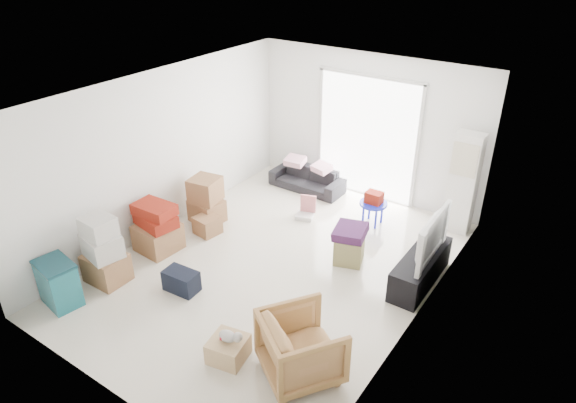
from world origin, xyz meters
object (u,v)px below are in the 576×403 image
(television, at_px, (423,251))
(armchair, at_px, (301,344))
(storage_bins, at_px, (58,283))
(ac_tower, at_px, (463,183))
(sofa, at_px, (307,176))
(wood_crate, at_px, (228,349))
(kids_table, at_px, (374,202))
(ottoman, at_px, (349,249))
(tv_console, at_px, (420,269))

(television, bearing_deg, armchair, 167.03)
(storage_bins, bearing_deg, television, 39.71)
(television, bearing_deg, ac_tower, -0.20)
(sofa, distance_m, wood_crate, 4.67)
(sofa, height_order, wood_crate, sofa)
(ac_tower, bearing_deg, wood_crate, -105.78)
(kids_table, bearing_deg, sofa, 163.43)
(armchair, xyz_separation_m, ottoman, (-0.63, 2.32, -0.22))
(ac_tower, xyz_separation_m, wood_crate, (-1.28, -4.51, -0.73))
(ac_tower, bearing_deg, sofa, -177.07)
(tv_console, distance_m, wood_crate, 3.04)
(sofa, bearing_deg, armchair, -57.93)
(wood_crate, bearing_deg, kids_table, 89.86)
(ac_tower, xyz_separation_m, storage_bins, (-3.85, -5.02, -0.54))
(storage_bins, bearing_deg, sofa, 79.35)
(tv_console, height_order, armchair, armchair)
(sofa, xyz_separation_m, storage_bins, (-0.92, -4.87, 0.04))
(tv_console, height_order, ottoman, tv_console)
(ac_tower, distance_m, sofa, 3.00)
(sofa, bearing_deg, tv_console, -28.21)
(tv_console, bearing_deg, armchair, -101.17)
(tv_console, bearing_deg, ottoman, -174.28)
(ac_tower, bearing_deg, ottoman, -119.23)
(armchair, height_order, kids_table, armchair)
(tv_console, distance_m, storage_bins, 5.07)
(tv_console, distance_m, ottoman, 1.11)
(television, xyz_separation_m, armchair, (-0.48, -2.43, -0.11))
(tv_console, relative_size, armchair, 1.62)
(sofa, bearing_deg, wood_crate, -68.78)
(ac_tower, height_order, tv_console, ac_tower)
(television, distance_m, ottoman, 1.16)
(television, distance_m, storage_bins, 5.07)
(tv_console, xyz_separation_m, sofa, (-2.98, 1.63, 0.06))
(armchair, bearing_deg, sofa, -23.92)
(wood_crate, bearing_deg, ottoman, 85.25)
(television, relative_size, sofa, 0.79)
(sofa, relative_size, kids_table, 2.40)
(storage_bins, xyz_separation_m, ottoman, (2.79, 3.13, -0.12))
(wood_crate, bearing_deg, television, 64.15)
(television, relative_size, wood_crate, 2.75)
(ac_tower, height_order, kids_table, ac_tower)
(tv_console, height_order, wood_crate, tv_console)
(tv_console, bearing_deg, ac_tower, 91.61)
(tv_console, xyz_separation_m, wood_crate, (-1.33, -2.74, -0.09))
(tv_console, bearing_deg, kids_table, 139.31)
(storage_bins, bearing_deg, tv_console, 39.71)
(tv_console, height_order, television, television)
(tv_console, relative_size, television, 1.20)
(sofa, distance_m, kids_table, 1.75)
(television, bearing_deg, kids_table, 47.50)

